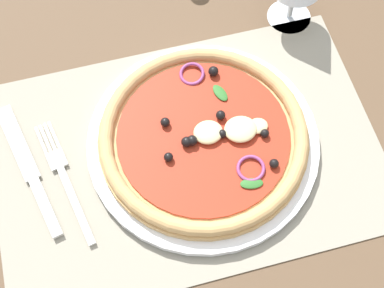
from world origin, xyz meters
The scene contains 6 objects.
ground_plane centered at (0.00, 0.00, -1.20)cm, with size 190.00×140.00×2.40cm, color brown.
placemat centered at (0.00, 0.00, 0.20)cm, with size 49.60×33.48×0.40cm, color gray.
plate centered at (2.36, 0.65, 0.95)cm, with size 29.98×29.98×1.11cm, color white.
pizza centered at (2.45, 0.65, 2.59)cm, with size 26.94×26.94×2.66cm.
fork centered at (-15.91, 0.84, 0.62)cm, with size 4.98×17.95×0.44cm.
knife centered at (-20.04, 2.98, 0.65)cm, with size 6.10×19.86×0.62cm.
Camera 1 is at (-7.39, -30.58, 66.47)cm, focal length 52.98 mm.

